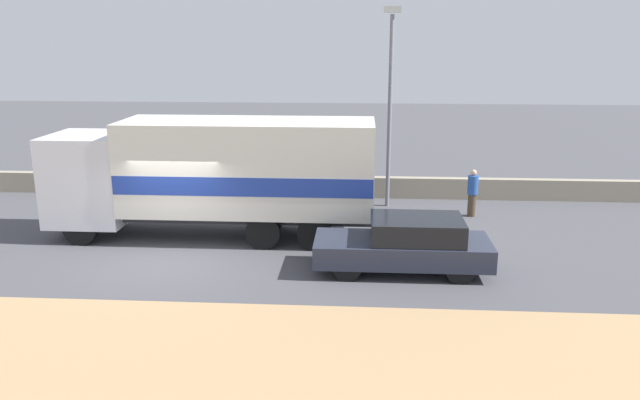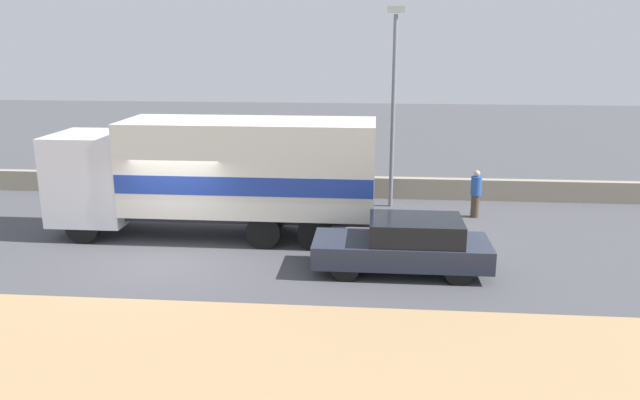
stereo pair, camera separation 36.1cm
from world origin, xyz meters
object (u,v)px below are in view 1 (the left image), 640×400
(street_lamp, at_px, (390,94))
(box_truck, at_px, (218,173))
(pedestrian, at_px, (472,192))
(car_hatchback, at_px, (406,244))

(street_lamp, xyz_separation_m, box_truck, (-5.07, -3.79, -1.96))
(box_truck, height_order, pedestrian, box_truck)
(box_truck, height_order, car_hatchback, box_truck)
(street_lamp, relative_size, car_hatchback, 1.53)
(street_lamp, height_order, box_truck, street_lamp)
(car_hatchback, bearing_deg, pedestrian, -115.91)
(box_truck, bearing_deg, car_hatchback, 154.89)
(street_lamp, bearing_deg, car_hatchback, -87.95)
(pedestrian, bearing_deg, car_hatchback, -115.91)
(street_lamp, bearing_deg, box_truck, -143.19)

